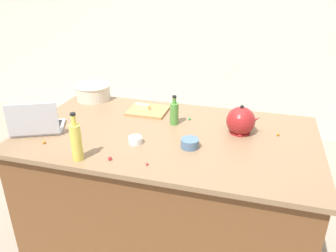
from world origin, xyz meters
TOP-DOWN VIEW (x-y plane):
  - ground_plane at (0.00, 0.00)m, footprint 12.00×12.00m
  - wall_back at (0.00, 2.14)m, footprint 8.00×0.10m
  - island_counter at (0.00, 0.00)m, footprint 1.84×1.05m
  - laptop at (-0.80, -0.21)m, footprint 0.37×0.34m
  - mixing_bowl_large at (-0.74, 0.43)m, footprint 0.28×0.28m
  - bottle_oil at (-0.38, -0.44)m, footprint 0.06×0.06m
  - bottle_olive at (-0.00, 0.15)m, footprint 0.06×0.06m
  - kettle at (0.43, 0.13)m, footprint 0.21×0.18m
  - cutting_board at (-0.24, 0.30)m, footprint 0.27×0.24m
  - butter_stick_left at (-0.28, 0.30)m, footprint 0.11×0.05m
  - ramekin_small at (0.17, -0.14)m, footprint 0.11×0.11m
  - ramekin_medium at (-0.15, -0.18)m, footprint 0.08×0.08m
  - candy_0 at (0.00, -0.40)m, footprint 0.01×0.01m
  - candy_1 at (0.09, 0.24)m, footprint 0.02×0.02m
  - candy_2 at (-0.02, 0.14)m, footprint 0.02×0.02m
  - candy_3 at (0.67, 0.15)m, footprint 0.02×0.02m
  - candy_4 at (0.13, -0.14)m, footprint 0.02×0.02m
  - candy_5 at (-0.67, -0.34)m, footprint 0.02×0.02m
  - candy_6 at (0.50, 0.25)m, footprint 0.02×0.02m
  - candy_7 at (0.44, 0.07)m, footprint 0.02×0.02m
  - candy_8 at (-0.21, -0.40)m, footprint 0.02×0.02m

SIDE VIEW (x-z plane):
  - ground_plane at x=0.00m, z-range 0.00..0.00m
  - island_counter at x=0.00m, z-range 0.00..0.90m
  - candy_0 at x=0.00m, z-range 0.90..0.91m
  - candy_1 at x=0.09m, z-range 0.90..0.92m
  - candy_6 at x=0.50m, z-range 0.90..0.92m
  - candy_3 at x=0.67m, z-range 0.90..0.92m
  - candy_5 at x=-0.67m, z-range 0.90..0.92m
  - cutting_board at x=-0.24m, z-range 0.90..0.92m
  - candy_4 at x=0.13m, z-range 0.90..0.92m
  - candy_7 at x=0.44m, z-range 0.90..0.92m
  - candy_8 at x=-0.21m, z-range 0.90..0.92m
  - candy_2 at x=-0.02m, z-range 0.90..0.92m
  - ramekin_medium at x=-0.15m, z-range 0.90..0.94m
  - ramekin_small at x=0.17m, z-range 0.90..0.95m
  - butter_stick_left at x=-0.28m, z-range 0.92..0.95m
  - laptop at x=-0.80m, z-range 0.84..1.06m
  - mixing_bowl_large at x=-0.74m, z-range 0.90..1.02m
  - kettle at x=0.43m, z-range 0.88..1.08m
  - bottle_olive at x=0.00m, z-range 0.88..1.08m
  - bottle_oil at x=-0.38m, z-range 0.87..1.14m
  - wall_back at x=0.00m, z-range 0.00..2.60m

